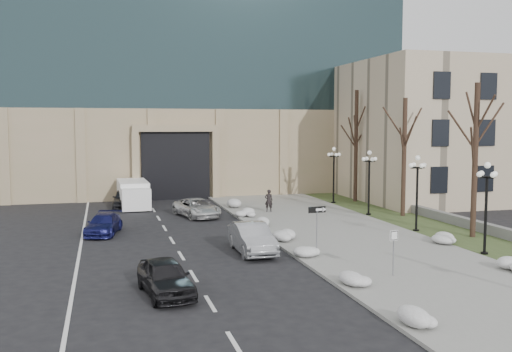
{
  "coord_description": "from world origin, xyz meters",
  "views": [
    {
      "loc": [
        -10.23,
        -18.32,
        6.62
      ],
      "look_at": [
        -1.24,
        14.96,
        3.5
      ],
      "focal_mm": 40.0,
      "sensor_mm": 36.0,
      "label": 1
    }
  ],
  "objects_px": {
    "pedestrian": "(269,201)",
    "one_way_sign": "(320,215)",
    "car_e": "(124,198)",
    "lamppost_c": "(369,174)",
    "lamppost_a": "(486,196)",
    "car_d": "(197,208)",
    "keep_sign": "(394,243)",
    "car_b": "(252,238)",
    "car_a": "(165,277)",
    "lamppost_b": "(417,183)",
    "car_c": "(104,224)",
    "box_truck": "(133,195)",
    "lamppost_d": "(334,167)"
  },
  "relations": [
    {
      "from": "pedestrian",
      "to": "one_way_sign",
      "type": "relative_size",
      "value": 0.64
    },
    {
      "from": "car_e",
      "to": "lamppost_c",
      "type": "relative_size",
      "value": 0.91
    },
    {
      "from": "lamppost_a",
      "to": "car_d",
      "type": "bearing_deg",
      "value": 127.23
    },
    {
      "from": "car_e",
      "to": "keep_sign",
      "type": "bearing_deg",
      "value": -62.5
    },
    {
      "from": "car_d",
      "to": "keep_sign",
      "type": "relative_size",
      "value": 2.27
    },
    {
      "from": "car_b",
      "to": "pedestrian",
      "type": "xyz_separation_m",
      "value": [
        4.59,
        12.52,
        0.18
      ]
    },
    {
      "from": "car_a",
      "to": "keep_sign",
      "type": "bearing_deg",
      "value": -8.54
    },
    {
      "from": "car_d",
      "to": "pedestrian",
      "type": "bearing_deg",
      "value": -10.72
    },
    {
      "from": "one_way_sign",
      "to": "lamppost_b",
      "type": "xyz_separation_m",
      "value": [
        8.22,
        4.78,
        0.93
      ]
    },
    {
      "from": "pedestrian",
      "to": "keep_sign",
      "type": "distance_m",
      "value": 18.85
    },
    {
      "from": "car_c",
      "to": "lamppost_b",
      "type": "relative_size",
      "value": 0.88
    },
    {
      "from": "lamppost_b",
      "to": "car_a",
      "type": "bearing_deg",
      "value": -151.16
    },
    {
      "from": "car_b",
      "to": "car_c",
      "type": "xyz_separation_m",
      "value": [
        -7.38,
        7.19,
        -0.16
      ]
    },
    {
      "from": "box_truck",
      "to": "car_b",
      "type": "bearing_deg",
      "value": -76.43
    },
    {
      "from": "pedestrian",
      "to": "lamppost_b",
      "type": "xyz_separation_m",
      "value": [
        6.59,
        -9.74,
        2.12
      ]
    },
    {
      "from": "car_a",
      "to": "one_way_sign",
      "type": "distance_m",
      "value": 9.19
    },
    {
      "from": "pedestrian",
      "to": "lamppost_b",
      "type": "height_order",
      "value": "lamppost_b"
    },
    {
      "from": "car_d",
      "to": "one_way_sign",
      "type": "bearing_deg",
      "value": -89.19
    },
    {
      "from": "box_truck",
      "to": "keep_sign",
      "type": "xyz_separation_m",
      "value": [
        9.67,
        -24.84,
        0.54
      ]
    },
    {
      "from": "one_way_sign",
      "to": "box_truck",
      "type": "bearing_deg",
      "value": 106.35
    },
    {
      "from": "car_a",
      "to": "lamppost_b",
      "type": "distance_m",
      "value": 18.73
    },
    {
      "from": "car_c",
      "to": "one_way_sign",
      "type": "height_order",
      "value": "one_way_sign"
    },
    {
      "from": "pedestrian",
      "to": "one_way_sign",
      "type": "bearing_deg",
      "value": 93.11
    },
    {
      "from": "car_d",
      "to": "lamppost_d",
      "type": "xyz_separation_m",
      "value": [
        12.08,
        3.61,
        2.41
      ]
    },
    {
      "from": "car_a",
      "to": "lamppost_c",
      "type": "relative_size",
      "value": 0.87
    },
    {
      "from": "lamppost_c",
      "to": "car_b",
      "type": "bearing_deg",
      "value": -140.32
    },
    {
      "from": "car_d",
      "to": "lamppost_c",
      "type": "height_order",
      "value": "lamppost_c"
    },
    {
      "from": "car_b",
      "to": "car_c",
      "type": "distance_m",
      "value": 10.3
    },
    {
      "from": "car_e",
      "to": "lamppost_b",
      "type": "xyz_separation_m",
      "value": [
        16.92,
        -15.43,
        2.33
      ]
    },
    {
      "from": "car_b",
      "to": "lamppost_c",
      "type": "height_order",
      "value": "lamppost_c"
    },
    {
      "from": "box_truck",
      "to": "one_way_sign",
      "type": "relative_size",
      "value": 2.52
    },
    {
      "from": "car_a",
      "to": "car_e",
      "type": "relative_size",
      "value": 0.95
    },
    {
      "from": "car_a",
      "to": "lamppost_b",
      "type": "relative_size",
      "value": 0.87
    },
    {
      "from": "lamppost_c",
      "to": "lamppost_d",
      "type": "bearing_deg",
      "value": 90.0
    },
    {
      "from": "car_e",
      "to": "car_c",
      "type": "bearing_deg",
      "value": -93.89
    },
    {
      "from": "car_a",
      "to": "car_d",
      "type": "height_order",
      "value": "car_a"
    },
    {
      "from": "car_b",
      "to": "keep_sign",
      "type": "xyz_separation_m",
      "value": [
        4.65,
        -6.32,
        0.77
      ]
    },
    {
      "from": "pedestrian",
      "to": "lamppost_b",
      "type": "distance_m",
      "value": 11.95
    },
    {
      "from": "car_c",
      "to": "car_e",
      "type": "height_order",
      "value": "car_e"
    },
    {
      "from": "lamppost_a",
      "to": "lamppost_b",
      "type": "xyz_separation_m",
      "value": [
        0.0,
        6.5,
        0.0
      ]
    },
    {
      "from": "pedestrian",
      "to": "one_way_sign",
      "type": "height_order",
      "value": "one_way_sign"
    },
    {
      "from": "car_c",
      "to": "keep_sign",
      "type": "distance_m",
      "value": 18.11
    },
    {
      "from": "one_way_sign",
      "to": "lamppost_d",
      "type": "distance_m",
      "value": 19.61
    },
    {
      "from": "lamppost_b",
      "to": "lamppost_d",
      "type": "bearing_deg",
      "value": 90.0
    },
    {
      "from": "car_b",
      "to": "car_a",
      "type": "bearing_deg",
      "value": -129.65
    },
    {
      "from": "lamppost_b",
      "to": "lamppost_c",
      "type": "relative_size",
      "value": 1.0
    },
    {
      "from": "car_d",
      "to": "pedestrian",
      "type": "xyz_separation_m",
      "value": [
        5.49,
        0.35,
        0.29
      ]
    },
    {
      "from": "pedestrian",
      "to": "lamppost_a",
      "type": "bearing_deg",
      "value": 121.6
    },
    {
      "from": "lamppost_b",
      "to": "box_truck",
      "type": "bearing_deg",
      "value": 135.81
    },
    {
      "from": "car_e",
      "to": "lamppost_a",
      "type": "relative_size",
      "value": 0.91
    }
  ]
}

